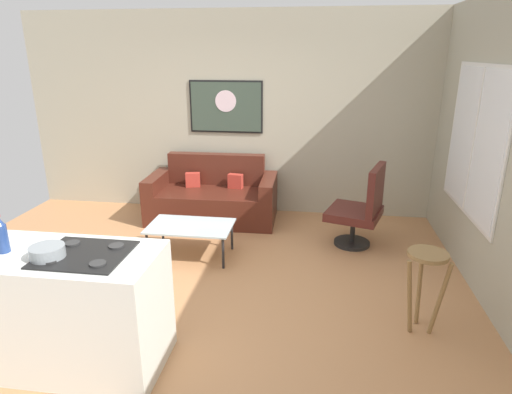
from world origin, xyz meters
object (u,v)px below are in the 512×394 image
at_px(coffee_table, 190,228).
at_px(bar_stool, 426,271).
at_px(couch, 213,199).
at_px(mixing_bowl, 47,253).
at_px(wall_painting, 226,107).
at_px(armchair, 362,208).
at_px(soda_bottle_2, 1,235).

distance_m(coffee_table, bar_stool, 2.57).
distance_m(couch, coffee_table, 1.20).
distance_m(mixing_bowl, wall_painting, 3.70).
height_order(couch, armchair, armchair).
height_order(bar_stool, wall_painting, wall_painting).
bearing_deg(wall_painting, couch, -105.18).
relative_size(soda_bottle_2, mixing_bowl, 1.24).
relative_size(couch, wall_painting, 1.70).
bearing_deg(couch, armchair, -18.00).
bearing_deg(mixing_bowl, soda_bottle_2, 171.18).
bearing_deg(mixing_bowl, coffee_table, 78.54).
height_order(couch, coffee_table, couch).
xyz_separation_m(bar_stool, soda_bottle_2, (-3.08, -0.82, 0.48)).
bearing_deg(couch, wall_painting, 74.82).
xyz_separation_m(bar_stool, mixing_bowl, (-2.71, -0.88, 0.40)).
bearing_deg(armchair, soda_bottle_2, -137.54).
distance_m(soda_bottle_2, wall_painting, 3.70).
bearing_deg(coffee_table, couch, 91.33).
height_order(armchair, wall_painting, wall_painting).
xyz_separation_m(coffee_table, wall_painting, (0.09, 1.64, 1.16)).
xyz_separation_m(coffee_table, bar_stool, (2.31, -1.10, 0.20)).
xyz_separation_m(coffee_table, soda_bottle_2, (-0.77, -1.92, 0.68)).
bearing_deg(bar_stool, soda_bottle_2, -165.08).
bearing_deg(soda_bottle_2, wall_painting, 76.36).
bearing_deg(couch, bar_stool, -44.54).
distance_m(bar_stool, soda_bottle_2, 3.23).
relative_size(bar_stool, soda_bottle_2, 2.49).
distance_m(bar_stool, mixing_bowl, 2.88).
xyz_separation_m(couch, armchair, (1.97, -0.64, 0.19)).
bearing_deg(coffee_table, mixing_bowl, -101.46).
bearing_deg(coffee_table, bar_stool, -25.45).
bearing_deg(armchair, couch, 162.00).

